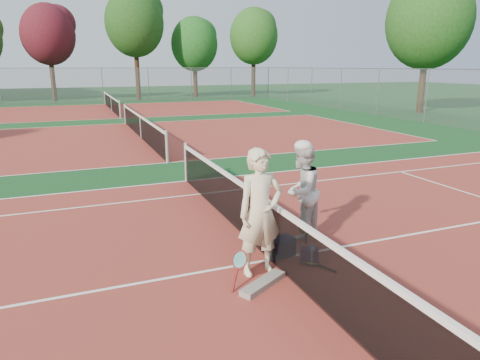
% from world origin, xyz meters
% --- Properties ---
extents(ground, '(130.00, 130.00, 0.00)m').
position_xyz_m(ground, '(0.00, 0.00, 0.00)').
color(ground, '#103E19').
rests_on(ground, ground).
extents(court_main, '(23.77, 10.97, 0.01)m').
position_xyz_m(court_main, '(0.00, 0.00, 0.00)').
color(court_main, maroon).
rests_on(court_main, ground).
extents(court_far_a, '(23.77, 10.97, 0.01)m').
position_xyz_m(court_far_a, '(0.00, 13.50, 0.00)').
color(court_far_a, maroon).
rests_on(court_far_a, ground).
extents(court_far_b, '(23.77, 10.97, 0.01)m').
position_xyz_m(court_far_b, '(0.00, 27.00, 0.00)').
color(court_far_b, maroon).
rests_on(court_far_b, ground).
extents(net_main, '(0.10, 10.98, 1.02)m').
position_xyz_m(net_main, '(0.00, 0.00, 0.51)').
color(net_main, black).
rests_on(net_main, ground).
extents(net_far_a, '(0.10, 10.98, 1.02)m').
position_xyz_m(net_far_a, '(0.00, 13.50, 0.51)').
color(net_far_a, black).
rests_on(net_far_a, ground).
extents(net_far_b, '(0.10, 10.98, 1.02)m').
position_xyz_m(net_far_b, '(0.00, 27.00, 0.51)').
color(net_far_b, black).
rests_on(net_far_b, ground).
extents(fence_back, '(32.00, 0.06, 3.00)m').
position_xyz_m(fence_back, '(0.00, 34.00, 1.50)').
color(fence_back, slate).
rests_on(fence_back, ground).
extents(player_a, '(0.74, 0.49, 1.99)m').
position_xyz_m(player_a, '(-0.35, -0.33, 0.99)').
color(player_a, beige).
rests_on(player_a, ground).
extents(player_b, '(1.10, 1.05, 1.80)m').
position_xyz_m(player_b, '(0.98, 0.74, 0.90)').
color(player_b, silver).
rests_on(player_b, ground).
extents(racket_red, '(0.44, 0.43, 0.52)m').
position_xyz_m(racket_red, '(-0.79, -0.59, 0.26)').
color(racket_red, maroon).
rests_on(racket_red, ground).
extents(racket_black_held, '(0.44, 0.46, 0.50)m').
position_xyz_m(racket_black_held, '(0.75, 0.14, 0.25)').
color(racket_black_held, black).
rests_on(racket_black_held, ground).
extents(racket_spare, '(0.52, 0.66, 0.07)m').
position_xyz_m(racket_spare, '(0.54, -0.39, 0.03)').
color(racket_spare, black).
rests_on(racket_spare, ground).
extents(sports_bag_navy, '(0.46, 0.35, 0.33)m').
position_xyz_m(sports_bag_navy, '(0.25, 0.08, 0.16)').
color(sports_bag_navy, black).
rests_on(sports_bag_navy, ground).
extents(sports_bag_purple, '(0.36, 0.34, 0.24)m').
position_xyz_m(sports_bag_purple, '(0.56, -0.32, 0.12)').
color(sports_bag_purple, black).
rests_on(sports_bag_purple, ground).
extents(net_cover_canvas, '(0.87, 0.62, 0.09)m').
position_xyz_m(net_cover_canvas, '(-0.49, -0.77, 0.05)').
color(net_cover_canvas, slate).
rests_on(net_cover_canvas, ground).
extents(water_bottle, '(0.09, 0.09, 0.30)m').
position_xyz_m(water_bottle, '(0.56, -0.39, 0.15)').
color(water_bottle, '#C6E5FA').
rests_on(water_bottle, ground).
extents(tree_back_maroon, '(4.73, 4.73, 8.64)m').
position_xyz_m(tree_back_maroon, '(-4.05, 38.35, 5.89)').
color(tree_back_maroon, '#382314').
rests_on(tree_back_maroon, ground).
extents(tree_back_3, '(5.44, 5.44, 10.19)m').
position_xyz_m(tree_back_3, '(3.54, 37.15, 7.04)').
color(tree_back_3, '#382314').
rests_on(tree_back_3, ground).
extents(tree_back_4, '(4.72, 4.72, 8.03)m').
position_xyz_m(tree_back_4, '(9.59, 38.18, 5.29)').
color(tree_back_4, '#382314').
rests_on(tree_back_4, ground).
extents(tree_back_5, '(5.05, 5.05, 9.09)m').
position_xyz_m(tree_back_5, '(15.86, 37.46, 6.16)').
color(tree_back_5, '#382314').
rests_on(tree_back_5, ground).
extents(tree_right_1, '(5.56, 5.56, 9.29)m').
position_xyz_m(tree_right_1, '(19.83, 17.40, 6.08)').
color(tree_right_1, '#382314').
rests_on(tree_right_1, ground).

